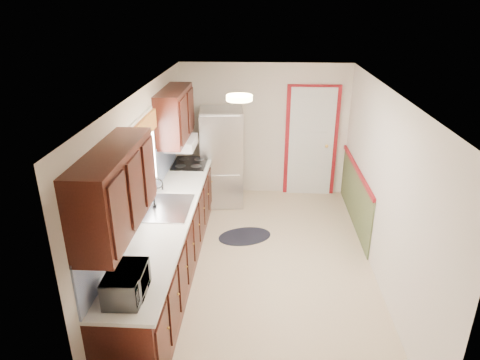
# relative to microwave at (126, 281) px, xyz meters

# --- Properties ---
(room_shell) EXTENTS (3.20, 5.20, 2.52)m
(room_shell) POSITION_rel_microwave_xyz_m (1.20, 1.95, 0.10)
(room_shell) COLOR beige
(room_shell) RESTS_ON ground
(kitchen_run) EXTENTS (0.63, 4.00, 2.20)m
(kitchen_run) POSITION_rel_microwave_xyz_m (-0.04, 1.66, -0.29)
(kitchen_run) COLOR #34110B
(kitchen_run) RESTS_ON ground
(back_wall_trim) EXTENTS (1.12, 2.30, 2.08)m
(back_wall_trim) POSITION_rel_microwave_xyz_m (2.19, 4.16, -0.21)
(back_wall_trim) COLOR maroon
(back_wall_trim) RESTS_ON ground
(ceiling_fixture) EXTENTS (0.30, 0.30, 0.06)m
(ceiling_fixture) POSITION_rel_microwave_xyz_m (0.90, 1.75, 1.26)
(ceiling_fixture) COLOR #FFD88C
(ceiling_fixture) RESTS_ON room_shell
(microwave) EXTENTS (0.28, 0.49, 0.32)m
(microwave) POSITION_rel_microwave_xyz_m (0.00, 0.00, 0.00)
(microwave) COLOR white
(microwave) RESTS_ON kitchen_run
(refrigerator) EXTENTS (0.77, 0.75, 1.71)m
(refrigerator) POSITION_rel_microwave_xyz_m (0.47, 3.93, -0.25)
(refrigerator) COLOR #B7B7BC
(refrigerator) RESTS_ON ground
(rug) EXTENTS (0.95, 0.77, 0.01)m
(rug) POSITION_rel_microwave_xyz_m (0.93, 2.70, -1.10)
(rug) COLOR black
(rug) RESTS_ON ground
(cooktop) EXTENTS (0.53, 0.64, 0.02)m
(cooktop) POSITION_rel_microwave_xyz_m (0.01, 3.35, -0.15)
(cooktop) COLOR black
(cooktop) RESTS_ON kitchen_run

